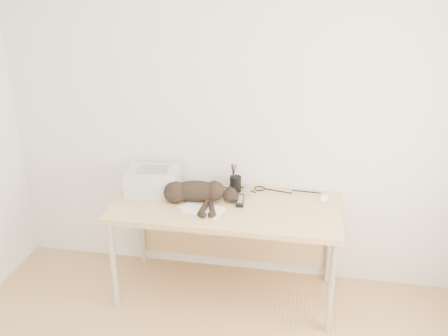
% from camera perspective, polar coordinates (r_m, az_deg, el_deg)
% --- Properties ---
extents(wall_back, '(3.50, 0.00, 3.50)m').
position_cam_1_polar(wall_back, '(3.63, 1.24, 6.17)').
color(wall_back, silver).
rests_on(wall_back, floor).
extents(desk, '(1.60, 0.70, 0.74)m').
position_cam_1_polar(desk, '(3.64, 0.47, -5.57)').
color(desk, tan).
rests_on(desk, floor).
extents(printer, '(0.41, 0.36, 0.18)m').
position_cam_1_polar(printer, '(3.72, -8.08, -1.44)').
color(printer, '#B4B4B9').
rests_on(printer, desk).
extents(papers, '(0.34, 0.29, 0.01)m').
position_cam_1_polar(papers, '(3.45, -2.47, -4.70)').
color(papers, white).
rests_on(papers, desk).
extents(cat, '(0.72, 0.34, 0.16)m').
position_cam_1_polar(cat, '(3.54, -3.55, -2.82)').
color(cat, black).
rests_on(cat, desk).
extents(mug, '(0.13, 0.13, 0.09)m').
position_cam_1_polar(mug, '(3.73, 1.38, -1.79)').
color(mug, white).
rests_on(mug, desk).
extents(pen_cup, '(0.09, 0.09, 0.22)m').
position_cam_1_polar(pen_cup, '(3.70, 1.32, -1.79)').
color(pen_cup, black).
rests_on(pen_cup, desk).
extents(remote_grey, '(0.08, 0.19, 0.02)m').
position_cam_1_polar(remote_grey, '(3.71, 2.67, -2.58)').
color(remote_grey, slate).
rests_on(remote_grey, desk).
extents(remote_black, '(0.07, 0.19, 0.02)m').
position_cam_1_polar(remote_black, '(3.56, 1.84, -3.72)').
color(remote_black, black).
rests_on(remote_black, desk).
extents(mouse, '(0.09, 0.12, 0.04)m').
position_cam_1_polar(mouse, '(3.67, 11.34, -3.19)').
color(mouse, white).
rests_on(mouse, desk).
extents(cable_tangle, '(1.36, 0.09, 0.01)m').
position_cam_1_polar(cable_tangle, '(3.78, 1.05, -2.13)').
color(cable_tangle, black).
rests_on(cable_tangle, desk).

